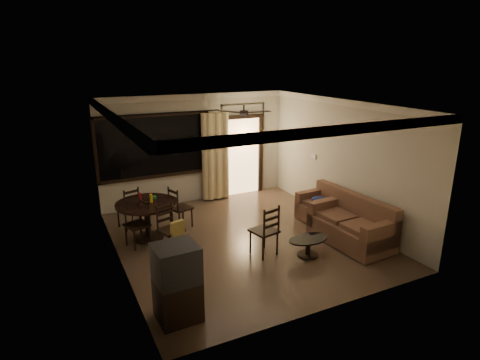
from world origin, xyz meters
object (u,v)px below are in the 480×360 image
dining_table (147,210)px  dining_chair_south (171,237)px  dining_chair_east (181,215)px  dining_chair_north (129,215)px  dining_chair_west (138,232)px  sofa (353,226)px  side_chair (264,240)px  armchair (321,206)px  coffee_table (308,244)px  tv_cabinet (177,283)px

dining_table → dining_chair_south: bearing=-72.3°
dining_chair_east → dining_chair_north: bearing=46.8°
dining_table → dining_chair_north: size_ratio=1.34×
dining_chair_west → sofa: (3.98, -1.81, 0.08)m
dining_chair_west → side_chair: bearing=37.3°
armchair → coffee_table: bearing=-137.9°
dining_chair_east → coffee_table: dining_chair_east is taller
tv_cabinet → dining_chair_north: bearing=87.3°
dining_chair_west → coffee_table: bearing=38.5°
coffee_table → dining_table: bearing=140.2°
dining_chair_west → side_chair: 2.55m
tv_cabinet → dining_chair_west: bearing=87.5°
dining_chair_west → dining_chair_south: bearing=25.2°
dining_table → dining_chair_east: 0.90m
armchair → coffee_table: (-1.31, -1.32, -0.10)m
dining_chair_east → armchair: (3.07, -1.07, 0.06)m
dining_chair_west → dining_chair_east: same height
tv_cabinet → side_chair: (2.10, 1.19, -0.28)m
dining_table → dining_chair_east: dining_table is taller
armchair → coffee_table: size_ratio=1.06×
tv_cabinet → coffee_table: size_ratio=1.41×
dining_chair_west → armchair: dining_chair_west is taller
coffee_table → side_chair: (-0.73, 0.42, 0.06)m
armchair → tv_cabinet: bearing=-156.5°
sofa → side_chair: size_ratio=1.71×
dining_table → side_chair: (1.83, -1.72, -0.32)m
dining_chair_east → side_chair: (1.04, -1.97, 0.02)m
dining_chair_west → dining_chair_south: 0.77m
dining_chair_west → tv_cabinet: 2.66m
dining_chair_north → tv_cabinet: size_ratio=0.82×
tv_cabinet → dining_table: bearing=82.4°
coffee_table → side_chair: size_ratio=0.80×
dining_chair_north → sofa: dining_chair_north is taller
dining_chair_south → side_chair: side_chair is taller
armchair → side_chair: side_chair is taller
armchair → dining_chair_north: bearing=155.9°
tv_cabinet → armchair: 4.64m
dining_chair_west → sofa: dining_chair_west is taller
dining_chair_south → side_chair: (1.57, -0.90, 0.00)m
dining_table → side_chair: side_chair is taller
dining_chair_east → side_chair: bearing=-170.1°
dining_table → dining_chair_east: (0.80, 0.25, -0.34)m
sofa → armchair: sofa is taller
dining_chair_south → coffee_table: 2.65m
dining_chair_east → dining_chair_north: 1.15m
side_chair → dining_table: bearing=-55.6°
dining_chair_east → dining_chair_south: 1.20m
armchair → sofa: bearing=-100.0°
tv_cabinet → armchair: bearing=24.6°
dining_table → dining_chair_east: bearing=17.8°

